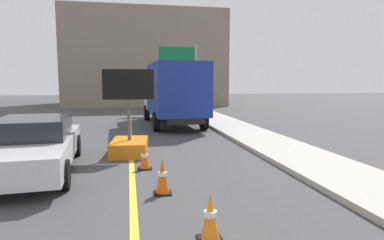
# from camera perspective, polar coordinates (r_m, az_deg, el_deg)

# --- Properties ---
(lane_center_stripe) EXTENTS (0.14, 36.00, 0.01)m
(lane_center_stripe) POSITION_cam_1_polar(r_m,az_deg,el_deg) (5.80, -10.01, -16.94)
(lane_center_stripe) COLOR yellow
(lane_center_stripe) RESTS_ON ground
(arrow_board_trailer) EXTENTS (1.60, 1.90, 2.70)m
(arrow_board_trailer) POSITION_cam_1_polar(r_m,az_deg,el_deg) (10.76, -10.77, -3.27)
(arrow_board_trailer) COLOR orange
(arrow_board_trailer) RESTS_ON ground
(box_truck) EXTENTS (2.82, 7.15, 3.20)m
(box_truck) POSITION_cam_1_polar(r_m,az_deg,el_deg) (17.41, -3.30, 4.84)
(box_truck) COLOR black
(box_truck) RESTS_ON ground
(pickup_car) EXTENTS (2.36, 5.25, 1.38)m
(pickup_car) POSITION_cam_1_polar(r_m,az_deg,el_deg) (9.41, -25.83, -3.90)
(pickup_car) COLOR silver
(pickup_car) RESTS_ON ground
(highway_guide_sign) EXTENTS (2.79, 0.18, 5.00)m
(highway_guide_sign) POSITION_cam_1_polar(r_m,az_deg,el_deg) (24.47, -1.21, 9.29)
(highway_guide_sign) COLOR gray
(highway_guide_sign) RESTS_ON ground
(far_building_block) EXTENTS (14.91, 9.96, 8.90)m
(far_building_block) POSITION_cam_1_polar(r_m,az_deg,el_deg) (34.51, -8.18, 10.18)
(far_building_block) COLOR gray
(far_building_block) RESTS_ON ground
(traffic_cone_mid_lane) EXTENTS (0.36, 0.36, 0.72)m
(traffic_cone_mid_lane) POSITION_cam_1_polar(r_m,az_deg,el_deg) (5.00, 3.18, -16.45)
(traffic_cone_mid_lane) COLOR black
(traffic_cone_mid_lane) RESTS_ON ground
(traffic_cone_far_lane) EXTENTS (0.36, 0.36, 0.75)m
(traffic_cone_far_lane) POSITION_cam_1_polar(r_m,az_deg,el_deg) (6.93, -5.13, -9.70)
(traffic_cone_far_lane) COLOR black
(traffic_cone_far_lane) RESTS_ON ground
(traffic_cone_curbside) EXTENTS (0.36, 0.36, 0.63)m
(traffic_cone_curbside) POSITION_cam_1_polar(r_m,az_deg,el_deg) (8.89, -8.19, -6.45)
(traffic_cone_curbside) COLOR black
(traffic_cone_curbside) RESTS_ON ground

